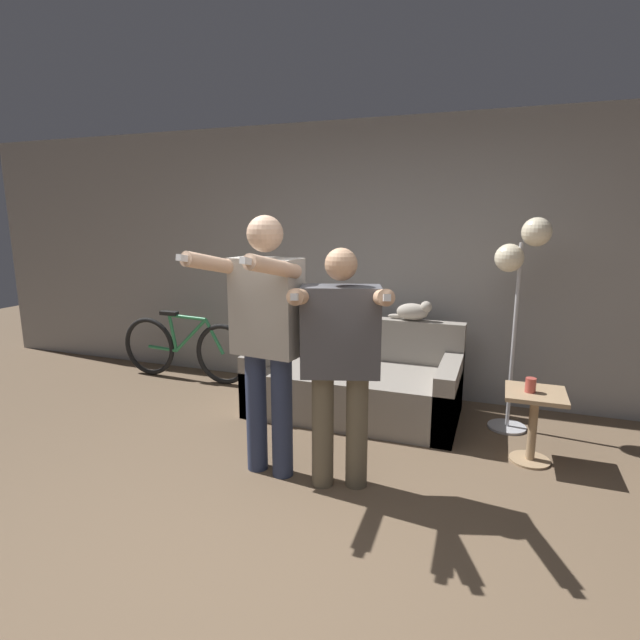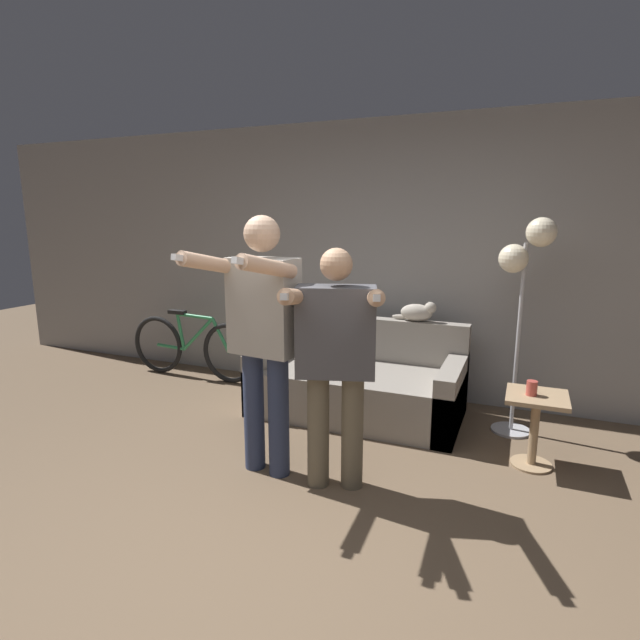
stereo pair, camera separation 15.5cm
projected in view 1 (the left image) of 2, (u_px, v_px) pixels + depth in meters
The scene contains 10 objects.
ground_plane at pixel (282, 564), 2.50m from camera, with size 16.00×16.00×0.00m, color brown.
wall_back at pixel (398, 261), 4.73m from camera, with size 10.00×0.05×2.60m.
couch at pixel (355, 384), 4.42m from camera, with size 1.79×0.92×0.80m.
person_left at pixel (266, 328), 3.20m from camera, with size 0.57×0.71×1.72m.
person_right at pixel (340, 353), 3.05m from camera, with size 0.68×0.78×1.53m.
cat at pixel (414, 311), 4.47m from camera, with size 0.40×0.15×0.18m.
floor_lamp at pixel (521, 265), 3.84m from camera, with size 0.40×0.31×1.71m.
side_table at pixel (534, 413), 3.49m from camera, with size 0.40×0.40×0.52m.
cup at pixel (531, 385), 3.44m from camera, with size 0.07×0.07×0.10m.
bicycle at pixel (185, 349), 5.30m from camera, with size 1.57×0.07×0.73m.
Camera 1 is at (0.94, -2.00, 1.71)m, focal length 28.00 mm.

